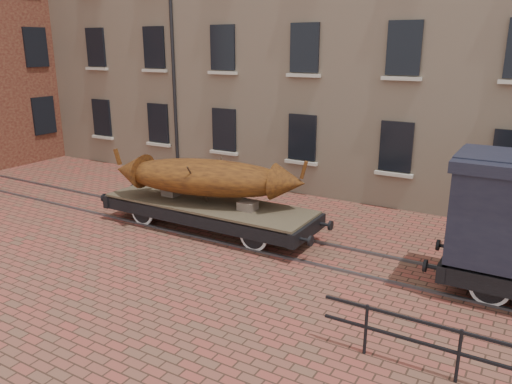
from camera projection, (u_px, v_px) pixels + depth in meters
The scene contains 5 objects.
ground at pixel (305, 251), 13.83m from camera, with size 90.00×90.00×0.00m, color brown.
warehouse_cream at pixel (497, 3), 18.65m from camera, with size 40.00×10.19×14.00m.
rail_track at pixel (305, 250), 13.83m from camera, with size 30.00×1.52×0.06m.
flatcar_wagon at pixel (208, 208), 15.23m from camera, with size 7.55×2.05×1.14m.
iron_boat at pixel (206, 177), 14.98m from camera, with size 6.12×2.92×1.49m.
Camera 1 is at (5.35, -11.72, 5.47)m, focal length 35.00 mm.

